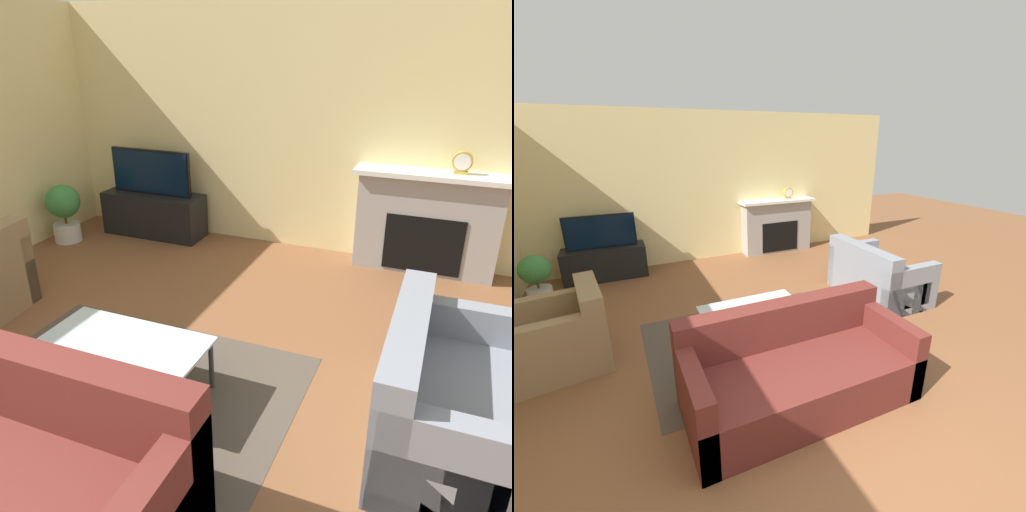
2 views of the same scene
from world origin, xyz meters
TOP-DOWN VIEW (x-y plane):
  - wall_back at (0.00, 5.22)m, footprint 8.47×0.06m
  - area_rug at (-0.05, 2.09)m, footprint 2.34×1.87m
  - fireplace at (1.66, 5.03)m, footprint 1.53×0.38m
  - tv_stand at (-1.56, 4.89)m, footprint 1.27×0.45m
  - tv at (-1.56, 4.89)m, footprint 1.06×0.06m
  - couch_sectional at (-0.04, 1.09)m, footprint 2.00×0.89m
  - couch_loveseat at (2.04, 2.45)m, footprint 0.88×1.34m
  - coffee_table at (-0.05, 2.11)m, footprint 1.14×0.67m
  - potted_plant at (-2.43, 4.28)m, footprint 0.40×0.40m
  - mantel_clock at (1.91, 5.03)m, footprint 0.19×0.07m

SIDE VIEW (x-z plane):
  - area_rug at x=-0.05m, z-range 0.00..0.00m
  - tv_stand at x=-1.56m, z-range 0.00..0.53m
  - couch_sectional at x=-0.04m, z-range -0.12..0.70m
  - couch_loveseat at x=2.04m, z-range -0.12..0.70m
  - coffee_table at x=-0.05m, z-range 0.17..0.57m
  - potted_plant at x=-2.43m, z-range 0.05..0.75m
  - fireplace at x=1.66m, z-range 0.03..1.10m
  - tv at x=-1.56m, z-range 0.53..1.07m
  - mantel_clock at x=1.91m, z-range 1.07..1.30m
  - wall_back at x=0.00m, z-range 0.00..2.70m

